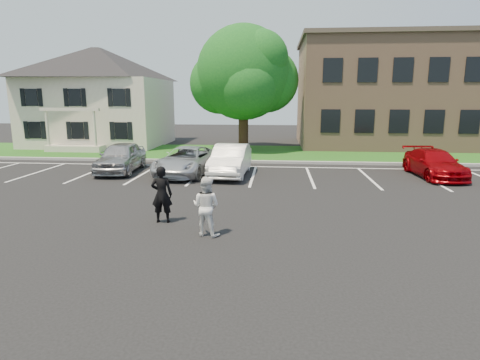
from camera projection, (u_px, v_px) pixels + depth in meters
The scene contains 13 objects.
ground_plane at pixel (237, 227), 12.02m from camera, with size 90.00×90.00×0.00m, color black.
curb at pixel (257, 162), 23.70m from camera, with size 40.00×0.30×0.15m, color gray.
grass_strip at pixel (260, 153), 27.61m from camera, with size 44.00×8.00×0.08m, color #1E5014.
stall_lines at pixel (281, 173), 20.62m from camera, with size 34.00×5.36×0.01m.
house at pixel (100, 97), 31.88m from camera, with size 10.30×9.22×7.60m.
office_building at pixel (443, 93), 31.35m from camera, with size 22.40×10.40×8.30m.
tree at pixel (245, 75), 28.29m from camera, with size 7.80×7.20×8.80m.
man_black_suit at pixel (162, 194), 12.36m from camera, with size 0.65×0.43×1.78m, color black.
man_white_shirt at pixel (206, 206), 11.21m from camera, with size 0.82×0.64×1.68m, color white.
car_silver_west at pixel (121, 157), 20.84m from camera, with size 1.82×4.52×1.54m, color #A1A2A6.
car_silver_minivan at pixel (187, 161), 20.11m from camera, with size 2.29×4.97×1.38m, color #BBBDC2.
car_white_sedan at pixel (231, 160), 19.89m from camera, with size 1.61×4.61×1.52m, color white.
car_red_compact at pixel (434, 163), 19.52m from camera, with size 1.84×4.54×1.32m, color #890107.
Camera 1 is at (1.15, -11.42, 3.84)m, focal length 30.00 mm.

